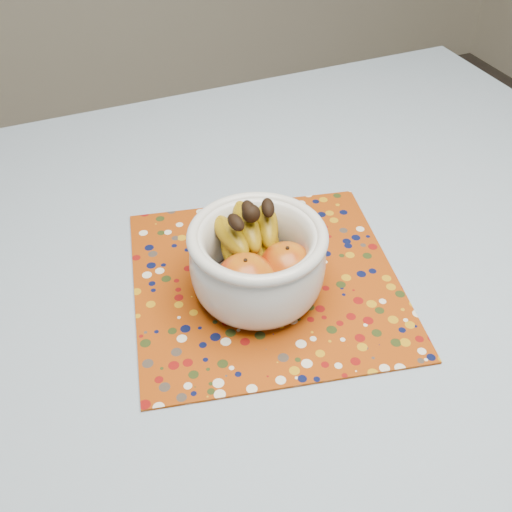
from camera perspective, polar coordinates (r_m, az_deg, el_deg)
The scene contains 4 objects.
table at distance 0.93m, azimuth 7.14°, elevation -6.72°, with size 1.20×1.20×0.75m.
tablecloth at distance 0.87m, azimuth 7.58°, elevation -3.17°, with size 1.32×1.32×0.01m, color slate.
placemat at distance 0.87m, azimuth 0.94°, elevation -2.36°, with size 0.38×0.38×0.00m, color #873207.
fruit_bowl at distance 0.81m, azimuth 0.10°, elevation -0.09°, with size 0.19×0.19×0.14m.
Camera 1 is at (-0.34, -0.52, 1.37)m, focal length 42.00 mm.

